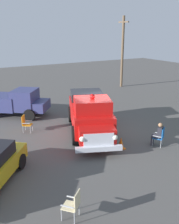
% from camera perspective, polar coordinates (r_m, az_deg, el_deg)
% --- Properties ---
extents(ground_plane, '(60.00, 60.00, 0.00)m').
position_cam_1_polar(ground_plane, '(15.00, 1.54, -4.64)').
color(ground_plane, '#514F4C').
extents(vintage_fire_truck, '(6.33, 4.30, 2.59)m').
position_cam_1_polar(vintage_fire_truck, '(14.55, 0.12, -0.33)').
color(vintage_fire_truck, black).
rests_on(vintage_fire_truck, ground).
extents(parked_pickup, '(4.41, 4.87, 1.90)m').
position_cam_1_polar(parked_pickup, '(18.42, -16.87, 2.21)').
color(parked_pickup, black).
rests_on(parked_pickup, ground).
extents(lawn_chair_near_truck, '(0.68, 0.68, 1.02)m').
position_cam_1_polar(lawn_chair_near_truck, '(13.57, 15.81, -5.21)').
color(lawn_chair_near_truck, '#B7BABF').
rests_on(lawn_chair_near_truck, ground).
extents(lawn_chair_by_car, '(0.68, 0.68, 1.02)m').
position_cam_1_polar(lawn_chair_by_car, '(15.35, -14.35, -2.32)').
color(lawn_chair_by_car, '#B7BABF').
rests_on(lawn_chair_by_car, ground).
extents(lawn_chair_spare, '(0.69, 0.69, 1.02)m').
position_cam_1_polar(lawn_chair_spare, '(8.48, -3.60, -20.00)').
color(lawn_chair_spare, '#B7BABF').
rests_on(lawn_chair_spare, ground).
extents(spectator_seated, '(0.65, 0.60, 1.29)m').
position_cam_1_polar(spectator_seated, '(13.55, 15.30, -4.70)').
color(spectator_seated, '#383842').
rests_on(spectator_seated, ground).
extents(utility_pole, '(1.70, 0.26, 7.13)m').
position_cam_1_polar(utility_pole, '(26.76, 7.50, 13.56)').
color(utility_pole, brown).
rests_on(utility_pole, ground).
extents(traffic_cone, '(0.40, 0.40, 0.64)m').
position_cam_1_polar(traffic_cone, '(13.02, 7.15, -7.02)').
color(traffic_cone, orange).
rests_on(traffic_cone, ground).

